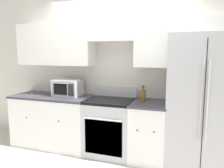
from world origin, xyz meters
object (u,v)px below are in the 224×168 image
refrigerator (202,102)px  oven_range (110,126)px  microwave (68,88)px  bottle (143,95)px

refrigerator → oven_range: bearing=-177.0°
microwave → bottle: bearing=0.4°
microwave → bottle: (1.29, 0.01, -0.05)m
refrigerator → microwave: bearing=180.0°
oven_range → refrigerator: bearing=3.0°
microwave → oven_range: bearing=-5.2°
refrigerator → bottle: bearing=179.3°
oven_range → refrigerator: 1.42m
microwave → bottle: 1.29m
refrigerator → microwave: refrigerator is taller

